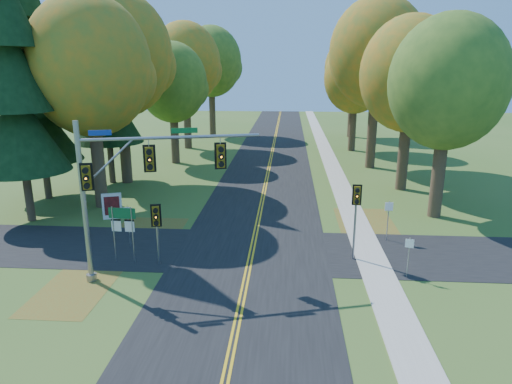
# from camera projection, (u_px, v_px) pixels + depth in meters

# --- Properties ---
(ground) EXTENTS (160.00, 160.00, 0.00)m
(ground) POSITION_uv_depth(u_px,v_px,m) (249.00, 267.00, 22.50)
(ground) COLOR #37581F
(ground) RESTS_ON ground
(road_main) EXTENTS (8.00, 160.00, 0.02)m
(road_main) POSITION_uv_depth(u_px,v_px,m) (249.00, 266.00, 22.49)
(road_main) COLOR black
(road_main) RESTS_ON ground
(road_cross) EXTENTS (60.00, 6.00, 0.02)m
(road_cross) POSITION_uv_depth(u_px,v_px,m) (252.00, 251.00, 24.42)
(road_cross) COLOR black
(road_cross) RESTS_ON ground
(centerline_left) EXTENTS (0.10, 160.00, 0.01)m
(centerline_left) POSITION_uv_depth(u_px,v_px,m) (247.00, 266.00, 22.50)
(centerline_left) COLOR gold
(centerline_left) RESTS_ON road_main
(centerline_right) EXTENTS (0.10, 160.00, 0.01)m
(centerline_right) POSITION_uv_depth(u_px,v_px,m) (251.00, 266.00, 22.48)
(centerline_right) COLOR gold
(centerline_right) RESTS_ON road_main
(sidewalk_east) EXTENTS (1.60, 160.00, 0.06)m
(sidewalk_east) POSITION_uv_depth(u_px,v_px,m) (376.00, 270.00, 22.06)
(sidewalk_east) COLOR #9E998E
(sidewalk_east) RESTS_ON ground
(leaf_patch_w_near) EXTENTS (4.00, 6.00, 0.00)m
(leaf_patch_w_near) POSITION_uv_depth(u_px,v_px,m) (145.00, 234.00, 26.79)
(leaf_patch_w_near) COLOR brown
(leaf_patch_w_near) RESTS_ON ground
(leaf_patch_e) EXTENTS (3.50, 8.00, 0.00)m
(leaf_patch_e) POSITION_uv_depth(u_px,v_px,m) (368.00, 228.00, 27.79)
(leaf_patch_e) COLOR brown
(leaf_patch_e) RESTS_ON ground
(leaf_patch_w_far) EXTENTS (3.00, 5.00, 0.00)m
(leaf_patch_w_far) POSITION_uv_depth(u_px,v_px,m) (74.00, 290.00, 20.13)
(leaf_patch_w_far) COLOR brown
(leaf_patch_w_far) RESTS_ON ground
(tree_w_a) EXTENTS (8.00, 8.00, 14.15)m
(tree_w_a) POSITION_uv_depth(u_px,v_px,m) (91.00, 67.00, 29.75)
(tree_w_a) COLOR #38281C
(tree_w_a) RESTS_ON ground
(tree_e_a) EXTENTS (7.20, 7.20, 12.73)m
(tree_e_a) POSITION_uv_depth(u_px,v_px,m) (449.00, 83.00, 27.85)
(tree_e_a) COLOR #38281C
(tree_e_a) RESTS_ON ground
(tree_w_b) EXTENTS (8.60, 8.60, 15.38)m
(tree_w_b) POSITION_uv_depth(u_px,v_px,m) (119.00, 55.00, 36.19)
(tree_w_b) COLOR #38281C
(tree_w_b) RESTS_ON ground
(tree_e_b) EXTENTS (7.60, 7.60, 13.33)m
(tree_e_b) POSITION_uv_depth(u_px,v_px,m) (411.00, 75.00, 34.34)
(tree_e_b) COLOR #38281C
(tree_e_b) RESTS_ON ground
(tree_w_c) EXTENTS (6.80, 6.80, 11.91)m
(tree_w_c) POSITION_uv_depth(u_px,v_px,m) (173.00, 83.00, 44.55)
(tree_w_c) COLOR #38281C
(tree_w_c) RESTS_ON ground
(tree_e_c) EXTENTS (8.80, 8.80, 15.79)m
(tree_e_c) POSITION_uv_depth(u_px,v_px,m) (378.00, 53.00, 41.74)
(tree_e_c) COLOR #38281C
(tree_e_c) RESTS_ON ground
(tree_w_d) EXTENTS (8.20, 8.20, 14.56)m
(tree_w_d) POSITION_uv_depth(u_px,v_px,m) (186.00, 64.00, 52.48)
(tree_w_d) COLOR #38281C
(tree_w_d) RESTS_ON ground
(tree_e_d) EXTENTS (7.00, 7.00, 12.32)m
(tree_e_d) POSITION_uv_depth(u_px,v_px,m) (356.00, 78.00, 51.25)
(tree_e_d) COLOR #38281C
(tree_e_d) RESTS_ON ground
(tree_w_e) EXTENTS (8.40, 8.40, 14.97)m
(tree_w_e) POSITION_uv_depth(u_px,v_px,m) (212.00, 62.00, 62.80)
(tree_w_e) COLOR #38281C
(tree_w_e) RESTS_ON ground
(tree_e_e) EXTENTS (7.80, 7.80, 13.74)m
(tree_e_e) POSITION_uv_depth(u_px,v_px,m) (354.00, 69.00, 61.21)
(tree_e_e) COLOR #38281C
(tree_e_e) RESTS_ON ground
(pine_a) EXTENTS (5.60, 5.60, 19.48)m
(pine_a) POSITION_uv_depth(u_px,v_px,m) (12.00, 73.00, 26.81)
(pine_a) COLOR #38281C
(pine_a) RESTS_ON ground
(pine_b) EXTENTS (5.60, 5.60, 17.31)m
(pine_b) POSITION_uv_depth(u_px,v_px,m) (35.00, 87.00, 31.99)
(pine_b) COLOR #38281C
(pine_b) RESTS_ON ground
(pine_c) EXTENTS (5.60, 5.60, 20.56)m
(pine_c) POSITION_uv_depth(u_px,v_px,m) (103.00, 64.00, 36.18)
(pine_c) COLOR #38281C
(pine_c) RESTS_ON ground
(traffic_mast) EXTENTS (7.84, 2.63, 7.35)m
(traffic_mast) POSITION_uv_depth(u_px,v_px,m) (129.00, 179.00, 20.14)
(traffic_mast) COLOR gray
(traffic_mast) RESTS_ON ground
(east_signal_pole) EXTENTS (0.46, 0.53, 4.01)m
(east_signal_pole) POSITION_uv_depth(u_px,v_px,m) (356.00, 203.00, 22.39)
(east_signal_pole) COLOR gray
(east_signal_pole) RESTS_ON ground
(ped_signal_pole) EXTENTS (0.50, 0.59, 3.19)m
(ped_signal_pole) POSITION_uv_depth(u_px,v_px,m) (156.00, 220.00, 21.98)
(ped_signal_pole) COLOR gray
(ped_signal_pole) RESTS_ON ground
(route_sign_cluster) EXTENTS (1.37, 0.13, 2.93)m
(route_sign_cluster) POSITION_uv_depth(u_px,v_px,m) (123.00, 223.00, 22.49)
(route_sign_cluster) COLOR gray
(route_sign_cluster) RESTS_ON ground
(info_kiosk) EXTENTS (1.22, 0.55, 1.70)m
(info_kiosk) POSITION_uv_depth(u_px,v_px,m) (112.00, 206.00, 29.33)
(info_kiosk) COLOR silver
(info_kiosk) RESTS_ON ground
(reg_sign_e_north) EXTENTS (0.45, 0.07, 2.33)m
(reg_sign_e_north) POSITION_uv_depth(u_px,v_px,m) (388.00, 214.00, 25.48)
(reg_sign_e_north) COLOR gray
(reg_sign_e_north) RESTS_ON ground
(reg_sign_e_south) EXTENTS (0.37, 0.12, 1.98)m
(reg_sign_e_south) POSITION_uv_depth(u_px,v_px,m) (409.00, 251.00, 20.98)
(reg_sign_e_south) COLOR gray
(reg_sign_e_south) RESTS_ON ground
(reg_sign_w) EXTENTS (0.44, 0.16, 2.34)m
(reg_sign_w) POSITION_uv_depth(u_px,v_px,m) (128.00, 219.00, 24.54)
(reg_sign_w) COLOR gray
(reg_sign_w) RESTS_ON ground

